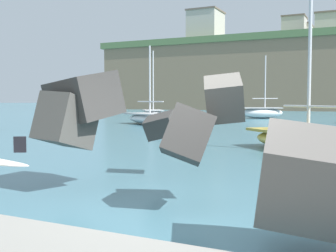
{
  "coord_description": "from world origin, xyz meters",
  "views": [
    {
      "loc": [
        2.5,
        -6.0,
        1.85
      ],
      "look_at": [
        -0.59,
        0.5,
        1.4
      ],
      "focal_mm": 44.5,
      "sensor_mm": 36.0,
      "label": 1
    }
  ],
  "objects_px": {
    "boat_mid_right": "(262,112)",
    "station_building_west": "(206,26)",
    "station_building_annex": "(330,27)",
    "boat_near_left": "(153,113)",
    "station_building_central": "(294,30)",
    "station_building_east": "(301,36)",
    "boat_far_centre": "(301,139)",
    "boat_mid_centre": "(153,119)"
  },
  "relations": [
    {
      "from": "station_building_east",
      "to": "boat_near_left",
      "type": "bearing_deg",
      "value": -97.99
    },
    {
      "from": "station_building_east",
      "to": "station_building_annex",
      "type": "relative_size",
      "value": 0.93
    },
    {
      "from": "station_building_west",
      "to": "station_building_east",
      "type": "height_order",
      "value": "station_building_west"
    },
    {
      "from": "station_building_west",
      "to": "station_building_central",
      "type": "xyz_separation_m",
      "value": [
        15.09,
        11.8,
        -0.15
      ]
    },
    {
      "from": "boat_mid_right",
      "to": "station_building_annex",
      "type": "distance_m",
      "value": 46.4
    },
    {
      "from": "boat_far_centre",
      "to": "station_building_central",
      "type": "height_order",
      "value": "station_building_central"
    },
    {
      "from": "boat_far_centre",
      "to": "station_building_central",
      "type": "xyz_separation_m",
      "value": [
        -11.67,
        74.27,
        15.74
      ]
    },
    {
      "from": "boat_near_left",
      "to": "station_building_west",
      "type": "xyz_separation_m",
      "value": [
        -8.01,
        38.0,
        15.87
      ]
    },
    {
      "from": "boat_mid_centre",
      "to": "station_building_central",
      "type": "relative_size",
      "value": 1.15
    },
    {
      "from": "boat_mid_right",
      "to": "boat_far_centre",
      "type": "height_order",
      "value": "boat_far_centre"
    },
    {
      "from": "boat_mid_centre",
      "to": "station_building_east",
      "type": "height_order",
      "value": "station_building_east"
    },
    {
      "from": "boat_near_left",
      "to": "station_building_east",
      "type": "bearing_deg",
      "value": 82.01
    },
    {
      "from": "station_building_west",
      "to": "station_building_annex",
      "type": "relative_size",
      "value": 0.89
    },
    {
      "from": "station_building_annex",
      "to": "station_building_central",
      "type": "bearing_deg",
      "value": 148.96
    },
    {
      "from": "station_building_east",
      "to": "boat_far_centre",
      "type": "bearing_deg",
      "value": -82.08
    },
    {
      "from": "boat_mid_right",
      "to": "station_building_central",
      "type": "distance_m",
      "value": 50.8
    },
    {
      "from": "boat_mid_right",
      "to": "station_building_annex",
      "type": "relative_size",
      "value": 0.82
    },
    {
      "from": "station_building_annex",
      "to": "boat_far_centre",
      "type": "bearing_deg",
      "value": -86.4
    },
    {
      "from": "boat_mid_centre",
      "to": "boat_far_centre",
      "type": "xyz_separation_m",
      "value": [
        12.2,
        -11.91,
        -0.03
      ]
    },
    {
      "from": "station_building_west",
      "to": "station_building_central",
      "type": "height_order",
      "value": "station_building_west"
    },
    {
      "from": "boat_near_left",
      "to": "boat_mid_right",
      "type": "distance_m",
      "value": 11.55
    },
    {
      "from": "boat_near_left",
      "to": "boat_mid_centre",
      "type": "distance_m",
      "value": 14.17
    },
    {
      "from": "boat_mid_centre",
      "to": "boat_mid_right",
      "type": "distance_m",
      "value": 15.01
    },
    {
      "from": "boat_near_left",
      "to": "boat_mid_right",
      "type": "relative_size",
      "value": 1.13
    },
    {
      "from": "boat_far_centre",
      "to": "station_building_west",
      "type": "bearing_deg",
      "value": 113.19
    },
    {
      "from": "station_building_central",
      "to": "station_building_east",
      "type": "distance_m",
      "value": 5.15
    },
    {
      "from": "boat_far_centre",
      "to": "station_building_central",
      "type": "bearing_deg",
      "value": 98.93
    },
    {
      "from": "boat_near_left",
      "to": "station_building_west",
      "type": "height_order",
      "value": "station_building_west"
    },
    {
      "from": "boat_far_centre",
      "to": "station_building_west",
      "type": "relative_size",
      "value": 1.05
    },
    {
      "from": "boat_mid_right",
      "to": "station_building_east",
      "type": "distance_m",
      "value": 55.47
    },
    {
      "from": "station_building_central",
      "to": "station_building_annex",
      "type": "height_order",
      "value": "station_building_central"
    },
    {
      "from": "boat_near_left",
      "to": "station_building_west",
      "type": "distance_m",
      "value": 41.95
    },
    {
      "from": "boat_mid_right",
      "to": "station_building_central",
      "type": "bearing_deg",
      "value": 95.17
    },
    {
      "from": "boat_mid_centre",
      "to": "station_building_west",
      "type": "relative_size",
      "value": 0.96
    },
    {
      "from": "boat_far_centre",
      "to": "station_building_annex",
      "type": "distance_m",
      "value": 71.67
    },
    {
      "from": "station_building_west",
      "to": "boat_near_left",
      "type": "bearing_deg",
      "value": -78.09
    },
    {
      "from": "boat_mid_centre",
      "to": "station_building_central",
      "type": "height_order",
      "value": "station_building_central"
    },
    {
      "from": "boat_mid_centre",
      "to": "station_building_east",
      "type": "relative_size",
      "value": 0.93
    },
    {
      "from": "boat_near_left",
      "to": "station_building_central",
      "type": "distance_m",
      "value": 52.69
    },
    {
      "from": "boat_mid_right",
      "to": "station_building_west",
      "type": "height_order",
      "value": "station_building_west"
    },
    {
      "from": "station_building_east",
      "to": "station_building_annex",
      "type": "height_order",
      "value": "station_building_annex"
    },
    {
      "from": "boat_mid_centre",
      "to": "station_building_annex",
      "type": "relative_size",
      "value": 0.86
    }
  ]
}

